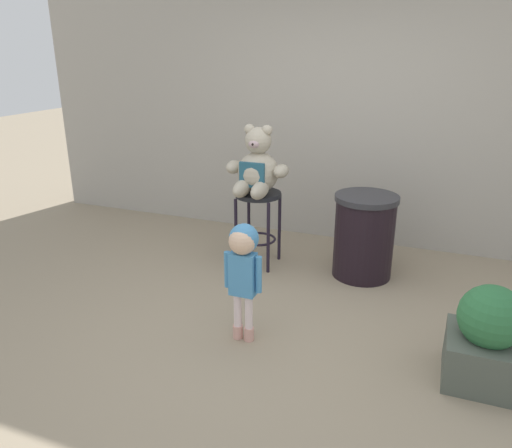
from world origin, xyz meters
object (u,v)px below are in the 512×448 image
teddy_bear (257,169)px  planter_with_shrub (487,339)px  bar_stool_with_teddy (258,212)px  child_walking (243,258)px  trash_bin (364,236)px

teddy_bear → planter_with_shrub: size_ratio=0.96×
bar_stool_with_teddy → teddy_bear: size_ratio=1.15×
child_walking → planter_with_shrub: size_ratio=1.34×
bar_stool_with_teddy → teddy_bear: teddy_bear is taller
trash_bin → planter_with_shrub: bearing=-52.7°
child_walking → planter_with_shrub: bearing=126.4°
teddy_bear → child_walking: (0.38, -1.26, -0.32)m
child_walking → bar_stool_with_teddy: bearing=-130.8°
teddy_bear → child_walking: teddy_bear is taller
trash_bin → planter_with_shrub: 1.63m
bar_stool_with_teddy → planter_with_shrub: 2.33m
bar_stool_with_teddy → teddy_bear: bearing=-90.0°
teddy_bear → trash_bin: (1.01, 0.13, -0.58)m
trash_bin → planter_with_shrub: (0.99, -1.29, -0.09)m
trash_bin → planter_with_shrub: size_ratio=1.17×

